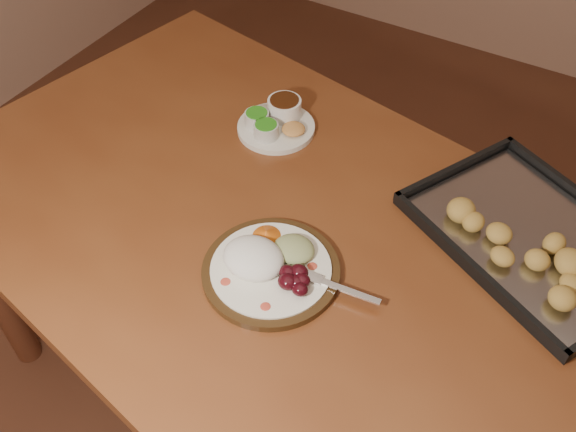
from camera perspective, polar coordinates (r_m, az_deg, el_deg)
The scene contains 4 objects.
dining_table at distance 1.33m, azimuth -0.58°, elevation -3.88°, with size 1.65×1.19×0.75m.
dinner_plate at distance 1.17m, azimuth -1.65°, elevation -4.38°, with size 0.33×0.25×0.06m.
condiment_saucer at distance 1.46m, azimuth -1.06°, elevation 8.43°, with size 0.18×0.18×0.06m.
baking_tray at distance 1.31m, azimuth 20.94°, elevation -1.56°, with size 0.54×0.49×0.05m.
Camera 1 is at (0.18, -0.75, 1.68)m, focal length 40.00 mm.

